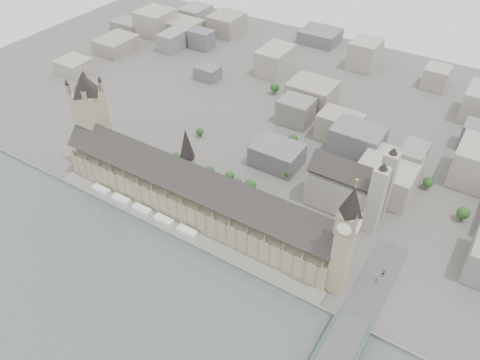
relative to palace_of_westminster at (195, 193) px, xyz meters
The scene contains 12 objects.
ground 30.06m from the palace_of_westminster, 90.00° to the right, with size 900.00×900.00×0.00m, color #595651.
embankment_wall 40.67m from the palace_of_westminster, 90.00° to the right, with size 600.00×1.50×3.00m, color slate.
river_terrace 34.80m from the palace_of_westminster, 90.00° to the right, with size 270.00×15.00×2.00m, color slate.
terrace_tents 51.60m from the palace_of_westminster, 146.28° to the right, with size 118.00×7.00×4.00m.
palace_of_westminster is the anchor object (origin of this frame).
elizabeth_tower 142.94m from the palace_of_westminster, ahead, with size 17.00×17.00×107.50m.
victoria_tower 126.41m from the palace_of_westminster, behind, with size 30.00×30.00×100.00m.
central_tower 37.14m from the palace_of_westminster, 147.79° to the left, with size 13.00×13.00×48.00m.
westminster_abbey 134.09m from the palace_of_westminster, 34.17° to the left, with size 68.00×36.00×64.00m.
city_skyline_inland 225.33m from the palace_of_westminster, 90.00° to the left, with size 720.00×360.00×38.00m, color gray, non-canonical shape.
park_trees 44.22m from the palace_of_westminster, 103.94° to the left, with size 110.00×30.00×15.00m, color #224719, non-canonical shape.
car_approach 166.33m from the palace_of_westminster, ahead, with size 2.11×5.19×1.51m, color gray.
Camera 1 is at (194.47, -215.53, 288.46)m, focal length 35.00 mm.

